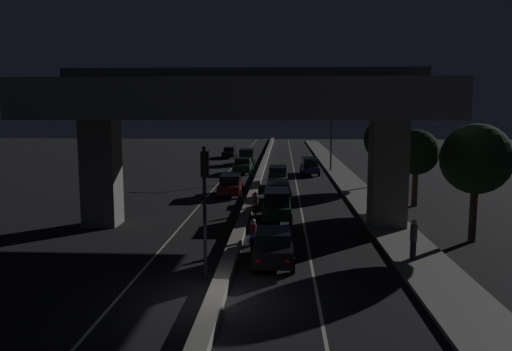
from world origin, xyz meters
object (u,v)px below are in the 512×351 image
Objects in this scene: car_black_lead at (273,246)px; car_dark_green_second at (277,204)px; car_dark_red_lead_oncoming at (230,185)px; car_dark_blue_fifth at (310,166)px; traffic_light_left_of_median at (205,190)px; pedestrian_on_sidewalk at (413,239)px; car_dark_green_third at (278,192)px; car_dark_green_second_oncoming at (243,166)px; car_black_fourth_oncoming at (229,152)px; car_dark_green_third_oncoming at (247,156)px; car_grey_fourth at (278,176)px; street_lamp at (328,129)px; motorcycle_blue_filtering_near at (253,236)px; motorcycle_red_filtering_mid at (256,204)px.

car_black_lead is 8.85m from car_dark_green_second.
car_dark_red_lead_oncoming is at bearing 22.90° from car_dark_green_second.
traffic_light_left_of_median is at bearing 167.74° from car_dark_blue_fifth.
car_dark_green_second is 2.24× the size of pedestrian_on_sidewalk.
car_dark_green_third is 15.99m from pedestrian_on_sidewalk.
car_dark_green_second_oncoming reaches higher than car_dark_green_third.
car_dark_blue_fifth is at bearing 79.98° from traffic_light_left_of_median.
car_dark_blue_fifth is 0.93× the size of car_black_fourth_oncoming.
car_dark_blue_fifth is 30.71m from pedestrian_on_sidewalk.
car_dark_green_third_oncoming reaches higher than car_black_fourth_oncoming.
car_grey_fourth reaches higher than car_dark_red_lead_oncoming.
traffic_light_left_of_median is 11.83m from car_dark_green_second.
car_black_lead is at bearing -177.27° from pedestrian_on_sidewalk.
motorcycle_blue_filtering_near is at bearing -101.47° from street_lamp.
street_lamp is 4.37× the size of pedestrian_on_sidewalk.
car_grey_fourth is (-0.01, 21.95, 0.17)m from car_black_lead.
motorcycle_blue_filtering_near is 8.38m from motorcycle_red_filtering_mid.
car_dark_green_second is 23.06m from car_dark_green_second_oncoming.
car_grey_fourth is at bearing 22.70° from car_dark_green_second_oncoming.
traffic_light_left_of_median reaches higher than car_dark_green_second_oncoming.
traffic_light_left_of_median is 1.27× the size of car_black_lead.
car_black_fourth_oncoming reaches higher than motorcycle_red_filtering_mid.
motorcycle_red_filtering_mid is (-1.44, -4.43, -0.10)m from car_dark_green_third.
car_black_lead is at bearing 179.90° from car_grey_fourth.
car_dark_green_second_oncoming is (-1.23, 33.94, -2.81)m from traffic_light_left_of_median.
car_dark_blue_fifth reaches higher than motorcycle_red_filtering_mid.
pedestrian_on_sidewalk reaches higher than car_dark_green_third_oncoming.
traffic_light_left_of_median is 2.70× the size of motorcycle_blue_filtering_near.
pedestrian_on_sidewalk reaches higher than car_dark_red_lead_oncoming.
traffic_light_left_of_median reaches higher than car_dark_green_third.
car_dark_green_second_oncoming is at bearing 21.62° from car_grey_fourth.
car_dark_blue_fifth is 2.26× the size of motorcycle_blue_filtering_near.
traffic_light_left_of_median reaches higher than car_dark_green_third_oncoming.
motorcycle_red_filtering_mid is (1.28, 13.03, -3.02)m from traffic_light_left_of_median.
car_dark_red_lead_oncoming is 15.50m from motorcycle_blue_filtering_near.
pedestrian_on_sidewalk reaches higher than car_dark_green_third.
traffic_light_left_of_median is at bearing 166.06° from car_dark_green_second.
car_dark_green_second is 0.93× the size of car_dark_green_third_oncoming.
pedestrian_on_sidewalk reaches higher than motorcycle_blue_filtering_near.
street_lamp is 4.15× the size of motorcycle_red_filtering_mid.
car_dark_blue_fifth is (3.25, 30.87, 0.14)m from car_black_lead.
motorcycle_blue_filtering_near is at bearing 173.31° from car_dark_green_third.
motorcycle_red_filtering_mid is at bearing 164.94° from car_dark_blue_fifth.
pedestrian_on_sidewalk is (7.16, -1.99, 0.47)m from motorcycle_blue_filtering_near.
street_lamp is 3.99× the size of motorcycle_blue_filtering_near.
car_black_fourth_oncoming is (-3.43, 31.58, -0.11)m from car_dark_red_lead_oncoming.
motorcycle_blue_filtering_near is 1.04× the size of motorcycle_red_filtering_mid.
car_black_lead is at bearing 10.85° from car_dark_red_lead_oncoming.
car_black_fourth_oncoming is at bearing -160.94° from car_dark_green_third_oncoming.
car_dark_red_lead_oncoming is at bearing 16.33° from motorcycle_red_filtering_mid.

